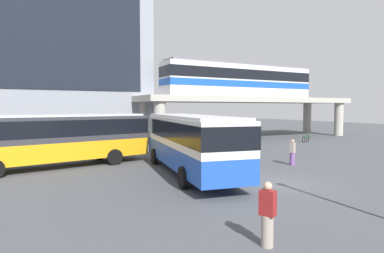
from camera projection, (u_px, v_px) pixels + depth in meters
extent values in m
plane|color=#47494F|center=(184.00, 156.00, 24.53)|extent=(120.00, 120.00, 0.00)
cube|color=#ADA89E|center=(249.00, 100.00, 38.24)|extent=(27.29, 6.81, 0.60)
cylinder|color=#ADA89E|center=(160.00, 124.00, 30.24)|extent=(1.10, 1.10, 4.22)
cylinder|color=#ADA89E|center=(339.00, 119.00, 41.93)|extent=(1.10, 1.10, 4.22)
cylinder|color=#ADA89E|center=(141.00, 122.00, 34.83)|extent=(1.10, 1.10, 4.22)
cylinder|color=#ADA89E|center=(307.00, 118.00, 46.52)|extent=(1.10, 1.10, 4.22)
cube|color=silver|center=(240.00, 82.00, 37.48)|extent=(18.95, 2.90, 3.60)
cube|color=#194CA5|center=(240.00, 85.00, 37.50)|extent=(19.01, 2.96, 0.70)
cube|color=black|center=(240.00, 75.00, 37.43)|extent=(19.01, 2.96, 1.10)
cube|color=slate|center=(240.00, 65.00, 37.36)|extent=(18.19, 2.61, 0.24)
cube|color=#1E4CB2|center=(189.00, 155.00, 17.88)|extent=(4.42, 11.27, 1.10)
cube|color=silver|center=(189.00, 131.00, 17.80)|extent=(4.42, 11.27, 1.50)
cube|color=black|center=(189.00, 130.00, 17.80)|extent=(4.46, 11.32, 0.96)
cube|color=silver|center=(189.00, 116.00, 17.76)|extent=(4.19, 10.71, 0.12)
cylinder|color=black|center=(155.00, 156.00, 20.87)|extent=(0.45, 1.03, 1.00)
cylinder|color=black|center=(192.00, 155.00, 21.64)|extent=(0.45, 1.03, 1.00)
cylinder|color=black|center=(183.00, 178.00, 14.60)|extent=(0.45, 1.03, 1.00)
cylinder|color=black|center=(234.00, 174.00, 15.37)|extent=(0.45, 1.03, 1.00)
cube|color=orange|center=(58.00, 150.00, 19.74)|extent=(11.26, 4.29, 1.10)
cube|color=#333338|center=(58.00, 129.00, 19.66)|extent=(11.26, 4.29, 1.50)
cube|color=black|center=(58.00, 128.00, 19.66)|extent=(11.31, 4.34, 0.96)
cube|color=silver|center=(57.00, 116.00, 19.62)|extent=(10.70, 4.08, 0.12)
cylinder|color=black|center=(115.00, 157.00, 20.66)|extent=(1.03, 0.44, 1.00)
cylinder|color=black|center=(99.00, 153.00, 22.64)|extent=(1.03, 0.44, 1.00)
torus|color=black|center=(308.00, 139.00, 34.44)|extent=(0.71, 0.33, 0.74)
torus|color=black|center=(304.00, 139.00, 33.64)|extent=(0.71, 0.33, 0.74)
cylinder|color=#1E7F33|center=(306.00, 136.00, 34.02)|extent=(1.00, 0.43, 0.05)
cylinder|color=#1E7F33|center=(304.00, 136.00, 33.63)|extent=(0.04, 0.04, 0.55)
cylinder|color=#1E7F33|center=(308.00, 135.00, 34.42)|extent=(0.04, 0.04, 0.65)
torus|color=black|center=(217.00, 143.00, 29.90)|extent=(0.74, 0.15, 0.74)
torus|color=black|center=(207.00, 144.00, 29.52)|extent=(0.74, 0.15, 0.74)
cylinder|color=black|center=(212.00, 141.00, 29.69)|extent=(1.05, 0.17, 0.05)
cylinder|color=black|center=(207.00, 141.00, 29.50)|extent=(0.04, 0.04, 0.55)
cylinder|color=black|center=(217.00, 140.00, 29.88)|extent=(0.04, 0.04, 0.65)
torus|color=black|center=(225.00, 145.00, 28.88)|extent=(0.71, 0.33, 0.74)
torus|color=black|center=(218.00, 146.00, 28.08)|extent=(0.71, 0.33, 0.74)
cylinder|color=orange|center=(221.00, 142.00, 28.46)|extent=(1.00, 0.43, 0.05)
cylinder|color=orange|center=(218.00, 142.00, 28.06)|extent=(0.04, 0.04, 0.55)
cylinder|color=orange|center=(225.00, 141.00, 28.86)|extent=(0.04, 0.04, 0.65)
torus|color=black|center=(257.00, 143.00, 30.11)|extent=(0.72, 0.29, 0.74)
torus|color=black|center=(246.00, 143.00, 29.94)|extent=(0.72, 0.29, 0.74)
cylinder|color=silver|center=(252.00, 140.00, 30.01)|extent=(1.01, 0.38, 0.05)
cylinder|color=silver|center=(246.00, 140.00, 29.92)|extent=(0.04, 0.04, 0.55)
cylinder|color=silver|center=(257.00, 139.00, 30.09)|extent=(0.04, 0.04, 0.65)
torus|color=black|center=(253.00, 139.00, 33.63)|extent=(0.70, 0.35, 0.74)
torus|color=black|center=(248.00, 140.00, 32.80)|extent=(0.70, 0.35, 0.74)
cylinder|color=#996626|center=(251.00, 137.00, 33.20)|extent=(0.98, 0.47, 0.05)
cylinder|color=#996626|center=(248.00, 137.00, 32.79)|extent=(0.04, 0.04, 0.55)
cylinder|color=#996626|center=(253.00, 136.00, 33.61)|extent=(0.04, 0.04, 0.65)
cylinder|color=gray|center=(267.00, 231.00, 8.50)|extent=(0.32, 0.32, 0.83)
cube|color=maroon|center=(268.00, 203.00, 8.46)|extent=(0.40, 0.47, 0.66)
sphere|color=tan|center=(268.00, 186.00, 8.43)|extent=(0.23, 0.23, 0.23)
cylinder|color=#724C8C|center=(292.00, 159.00, 20.56)|extent=(0.32, 0.32, 0.79)
cube|color=gray|center=(293.00, 148.00, 20.52)|extent=(0.47, 0.40, 0.62)
sphere|color=tan|center=(293.00, 141.00, 20.49)|extent=(0.21, 0.21, 0.21)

